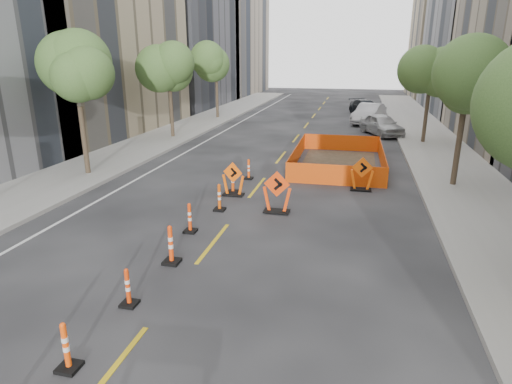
% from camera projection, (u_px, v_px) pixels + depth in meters
% --- Properties ---
extents(ground_plane, '(140.00, 140.00, 0.00)m').
position_uv_depth(ground_plane, '(156.00, 315.00, 9.61)').
color(ground_plane, black).
extents(sidewalk_left, '(4.00, 90.00, 0.15)m').
position_uv_depth(sidewalk_left, '(101.00, 164.00, 22.68)').
color(sidewalk_left, gray).
rests_on(sidewalk_left, ground).
extents(sidewalk_right, '(4.00, 90.00, 0.15)m').
position_uv_depth(sidewalk_right, '(467.00, 186.00, 18.74)').
color(sidewalk_right, gray).
rests_on(sidewalk_right, ground).
extents(bld_left_d, '(12.00, 16.00, 14.00)m').
position_uv_depth(bld_left_d, '(168.00, 42.00, 47.52)').
color(bld_left_d, '#4C4C51').
rests_on(bld_left_d, ground).
extents(bld_left_e, '(12.00, 20.00, 20.00)m').
position_uv_depth(bld_left_e, '(215.00, 23.00, 61.80)').
color(bld_left_e, gray).
rests_on(bld_left_e, ground).
extents(bld_right_d, '(12.00, 18.00, 20.00)m').
position_uv_depth(bld_right_d, '(507.00, 6.00, 40.09)').
color(bld_right_d, gray).
rests_on(bld_right_d, ground).
extents(bld_right_e, '(12.00, 14.00, 16.00)m').
position_uv_depth(bld_right_e, '(461.00, 36.00, 57.75)').
color(bld_right_e, tan).
rests_on(bld_right_e, ground).
extents(tree_l_b, '(2.80, 2.80, 5.95)m').
position_uv_depth(tree_l_b, '(77.00, 79.00, 19.33)').
color(tree_l_b, '#382B1E').
rests_on(tree_l_b, ground).
extents(tree_l_c, '(2.80, 2.80, 5.95)m').
position_uv_depth(tree_l_c, '(169.00, 71.00, 28.60)').
color(tree_l_c, '#382B1E').
rests_on(tree_l_c, ground).
extents(tree_l_d, '(2.80, 2.80, 5.95)m').
position_uv_depth(tree_l_d, '(216.00, 67.00, 37.87)').
color(tree_l_d, '#382B1E').
rests_on(tree_l_d, ground).
extents(tree_r_b, '(2.80, 2.80, 5.95)m').
position_uv_depth(tree_r_b, '(468.00, 82.00, 17.51)').
color(tree_r_b, '#382B1E').
rests_on(tree_r_b, ground).
extents(tree_r_c, '(2.80, 2.80, 5.95)m').
position_uv_depth(tree_r_c, '(431.00, 73.00, 26.77)').
color(tree_r_c, '#382B1E').
rests_on(tree_r_c, ground).
extents(channelizer_1, '(0.39, 0.39, 1.00)m').
position_uv_depth(channelizer_1, '(66.00, 346.00, 7.80)').
color(channelizer_1, '#FC4B0A').
rests_on(channelizer_1, ground).
extents(channelizer_2, '(0.37, 0.37, 0.95)m').
position_uv_depth(channelizer_2, '(128.00, 287.00, 9.84)').
color(channelizer_2, red).
rests_on(channelizer_2, ground).
extents(channelizer_3, '(0.45, 0.45, 1.14)m').
position_uv_depth(channelizer_3, '(171.00, 245.00, 11.82)').
color(channelizer_3, '#F23C0A').
rests_on(channelizer_3, ground).
extents(channelizer_4, '(0.40, 0.40, 1.01)m').
position_uv_depth(channelizer_4, '(190.00, 218.00, 13.95)').
color(channelizer_4, red).
rests_on(channelizer_4, ground).
extents(channelizer_5, '(0.41, 0.41, 1.04)m').
position_uv_depth(channelizer_5, '(219.00, 197.00, 15.91)').
color(channelizer_5, '#D64C09').
rests_on(channelizer_5, ground).
extents(channelizer_6, '(0.44, 0.44, 1.12)m').
position_uv_depth(channelizer_6, '(233.00, 180.00, 17.96)').
color(channelizer_6, '#DE4509').
rests_on(channelizer_6, ground).
extents(channelizer_7, '(0.38, 0.38, 0.96)m').
position_uv_depth(channelizer_7, '(249.00, 169.00, 19.99)').
color(channelizer_7, '#FF4C0A').
rests_on(channelizer_7, ground).
extents(chevron_sign_left, '(1.04, 0.75, 1.43)m').
position_uv_depth(chevron_sign_left, '(233.00, 179.00, 17.57)').
color(chevron_sign_left, '#FF5D0A').
rests_on(chevron_sign_left, ground).
extents(chevron_sign_center, '(1.06, 0.64, 1.59)m').
position_uv_depth(chevron_sign_center, '(277.00, 192.00, 15.62)').
color(chevron_sign_center, '#ED3C0A').
rests_on(chevron_sign_center, ground).
extents(chevron_sign_right, '(1.02, 0.66, 1.47)m').
position_uv_depth(chevron_sign_right, '(362.00, 174.00, 18.23)').
color(chevron_sign_right, '#F4580A').
rests_on(chevron_sign_right, ground).
extents(safety_fence, '(4.55, 7.63, 0.95)m').
position_uv_depth(safety_fence, '(339.00, 156.00, 22.53)').
color(safety_fence, '#FC460D').
rests_on(safety_fence, ground).
extents(parked_car_near, '(3.50, 4.79, 1.52)m').
position_uv_depth(parked_car_near, '(382.00, 125.00, 31.02)').
color(parked_car_near, '#AEADAF').
rests_on(parked_car_near, ground).
extents(parked_car_mid, '(3.10, 5.37, 1.67)m').
position_uv_depth(parked_car_mid, '(369.00, 114.00, 36.14)').
color(parked_car_mid, '#ACABB0').
rests_on(parked_car_mid, ground).
extents(parked_car_far, '(3.69, 5.23, 1.41)m').
position_uv_depth(parked_car_far, '(365.00, 107.00, 41.81)').
color(parked_car_far, black).
rests_on(parked_car_far, ground).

